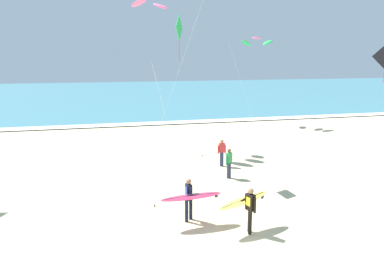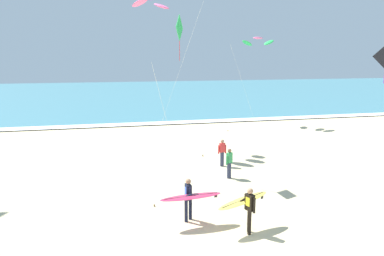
{
  "view_description": "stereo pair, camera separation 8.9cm",
  "coord_description": "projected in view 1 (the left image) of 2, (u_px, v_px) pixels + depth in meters",
  "views": [
    {
      "loc": [
        -3.25,
        -9.27,
        6.27
      ],
      "look_at": [
        0.51,
        6.5,
        3.1
      ],
      "focal_mm": 34.2,
      "sensor_mm": 36.0,
      "label": 1
    },
    {
      "loc": [
        -3.17,
        -9.29,
        6.27
      ],
      "look_at": [
        0.51,
        6.5,
        3.1
      ],
      "focal_mm": 34.2,
      "sensor_mm": 36.0,
      "label": 2
    }
  ],
  "objects": [
    {
      "name": "shoreline_foam",
      "position": [
        142.0,
        124.0,
        34.34
      ],
      "size": [
        160.0,
        1.71,
        0.01
      ],
      "primitive_type": "cube",
      "color": "white",
      "rests_on": "ocean_water"
    },
    {
      "name": "ocean_water",
      "position": [
        124.0,
        94.0,
        62.7
      ],
      "size": [
        160.0,
        60.0,
        0.08
      ],
      "primitive_type": "cube",
      "color": "teal",
      "rests_on": "ground"
    },
    {
      "name": "kite_arc_rose_low",
      "position": [
        257.0,
        41.0,
        33.36
      ],
      "size": [
        5.12,
        4.37,
        8.05
      ],
      "color": "green",
      "rests_on": "ground"
    },
    {
      "name": "kite_arc_violet_high",
      "position": [
        150.0,
        3.0,
        23.98
      ],
      "size": [
        4.24,
        4.64,
        10.14
      ],
      "color": "pink",
      "rests_on": "ground"
    },
    {
      "name": "bystander_red_top",
      "position": [
        222.0,
        153.0,
        21.17
      ],
      "size": [
        0.5,
        0.22,
        1.59
      ],
      "color": "#2D334C",
      "rests_on": "ground"
    },
    {
      "name": "bystander_green_top",
      "position": [
        229.0,
        163.0,
        19.06
      ],
      "size": [
        0.43,
        0.32,
        1.59
      ],
      "color": "#2D334C",
      "rests_on": "ground"
    },
    {
      "name": "surfer_lead",
      "position": [
        190.0,
        197.0,
        13.85
      ],
      "size": [
        2.4,
        0.98,
        1.71
      ],
      "color": "black",
      "rests_on": "ground"
    },
    {
      "name": "kite_diamond_emerald_near",
      "position": [
        179.0,
        33.0,
        18.13
      ],
      "size": [
        2.23,
        4.47,
        8.33
      ],
      "color": "green",
      "rests_on": "ground"
    },
    {
      "name": "surfer_trailing",
      "position": [
        247.0,
        204.0,
        13.17
      ],
      "size": [
        2.29,
        1.25,
        1.71
      ],
      "color": "black",
      "rests_on": "ground"
    }
  ]
}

